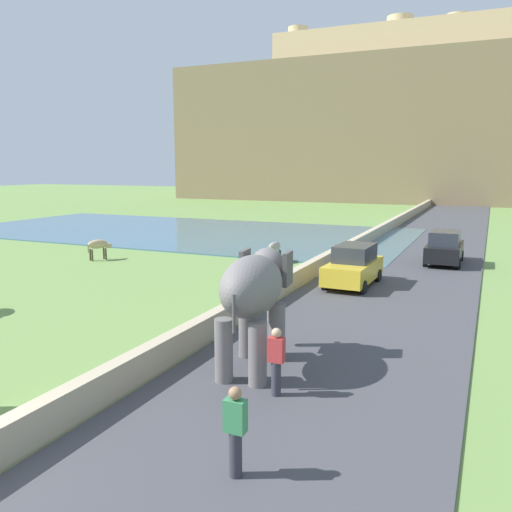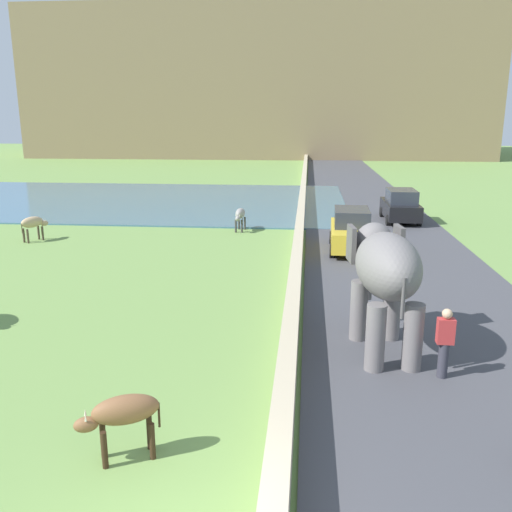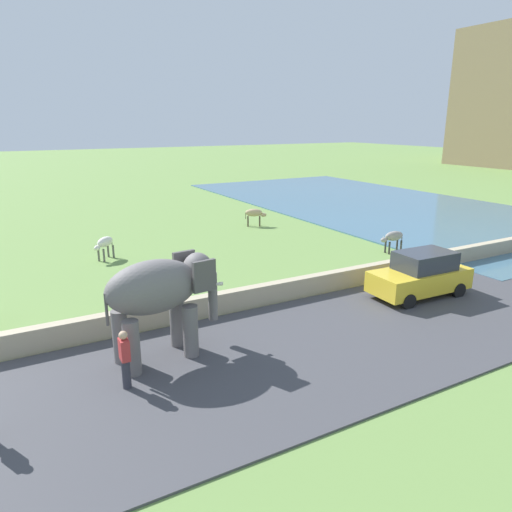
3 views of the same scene
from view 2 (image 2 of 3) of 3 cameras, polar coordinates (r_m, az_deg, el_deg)
The scene contains 11 objects.
road_surface at distance 26.27m, azimuth 12.90°, elevation 1.81°, with size 7.00×120.00×0.06m, color #424247.
barrier_wall at distance 24.01m, azimuth 4.51°, elevation 1.86°, with size 0.40×110.00×0.79m, color tan.
lake at distance 39.83m, azimuth -17.66°, elevation 5.69°, with size 36.00×18.00×0.08m, color #426B84.
hill_distant at distance 87.79m, azimuth 0.55°, elevation 17.27°, with size 64.00×28.00×20.16m, color #7F6B4C.
elephant at distance 13.18m, azimuth 13.33°, elevation -1.57°, with size 1.72×3.55×2.99m.
person_beside_elephant at distance 12.50m, azimuth 19.15°, elevation -8.53°, with size 0.36×0.22×1.63m.
car_black at distance 30.66m, azimuth 14.90°, elevation 5.10°, with size 1.80×4.00×1.80m.
car_yellow at distance 23.44m, azimuth 9.96°, elevation 2.64°, with size 1.90×4.05×1.80m.
cow_grey at distance 27.25m, azimuth -1.68°, elevation 4.34°, with size 0.52×1.40×1.15m.
cow_tan at distance 27.03m, azimuth -22.31°, elevation 3.19°, with size 0.95×1.38×1.15m.
cow_brown at distance 9.55m, azimuth -13.81°, elevation -15.74°, with size 1.40×0.88×1.15m.
Camera 2 is at (1.55, -5.45, 5.55)m, focal length 38.18 mm.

